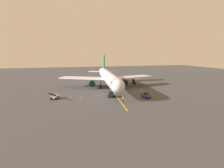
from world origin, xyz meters
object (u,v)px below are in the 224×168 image
Objects in this scene: ground_crew_loader at (121,91)px; ground_crew_marshaller at (123,99)px; safety_cone_nose_right at (81,97)px; safety_cone_nose_left at (71,97)px; belt_loader_near_nose at (55,96)px; safety_cone_wing_port at (102,94)px; ground_crew_wing_walker at (141,92)px; tug_starboard_side at (111,95)px; tug_portside at (147,96)px; airplane at (109,77)px; belt_loader_rear_apron at (134,82)px.

ground_crew_marshaller is at bearing 75.66° from ground_crew_loader.
safety_cone_nose_left is at bearing -17.26° from safety_cone_nose_right.
belt_loader_near_nose is 13.67m from safety_cone_wing_port.
belt_loader_near_nose is 8.46× the size of safety_cone_nose_right.
ground_crew_marshaller is at bearing 147.11° from safety_cone_nose_left.
ground_crew_wing_walker is (-7.81, -6.21, 0.00)m from ground_crew_marshaller.
tug_starboard_side is 4.05m from safety_cone_wing_port.
belt_loader_near_nose is 4.32m from safety_cone_nose_left.
ground_crew_marshaller is 0.64× the size of tug_starboard_side.
belt_loader_near_nose is at bearing 3.85° from ground_crew_loader.
tug_portside is at bearing 146.27° from safety_cone_wing_port.
airplane is 19.30m from ground_crew_marshaller.
ground_crew_wing_walker is 9.23m from tug_starboard_side.
tug_starboard_side is 11.20m from safety_cone_nose_left.
tug_starboard_side is 25.62m from belt_loader_rear_apron.
tug_portside is at bearing 165.21° from safety_cone_nose_right.
ground_crew_wing_walker is 0.69× the size of tug_portside.
safety_cone_wing_port is at bearing -18.66° from ground_crew_wing_walker.
safety_cone_nose_right is at bearing 47.61° from airplane.
ground_crew_wing_walker is 21.58m from belt_loader_rear_apron.
tug_portside is 4.52× the size of safety_cone_nose_right.
airplane reaches higher than safety_cone_wing_port.
belt_loader_near_nose reaches higher than safety_cone_nose_right.
tug_portside is (-5.37, 6.89, -0.18)m from ground_crew_loader.
belt_loader_near_nose reaches higher than safety_cone_wing_port.
ground_crew_wing_walker is (-6.74, 12.81, -3.12)m from airplane.
ground_crew_loader is (-2.42, -9.47, 0.00)m from ground_crew_marshaller.
ground_crew_wing_walker reaches higher than tug_portside.
airplane is 15.36m from belt_loader_rear_apron.
safety_cone_nose_right is (17.53, -1.00, -0.61)m from ground_crew_wing_walker.
ground_crew_loader is 0.64× the size of tug_starboard_side.
safety_cone_nose_left is at bearing -5.22° from ground_crew_wing_walker.
ground_crew_marshaller is 1.00× the size of ground_crew_loader.
safety_cone_nose_right is 7.04m from safety_cone_wing_port.
ground_crew_marshaller is 9.98m from ground_crew_wing_walker.
ground_crew_wing_walker is at bearing 176.75° from safety_cone_nose_right.
safety_cone_nose_left is at bearing -15.13° from tug_portside.
tug_portside is 13.25m from safety_cone_wing_port.
belt_loader_near_nose is 25.19m from tug_portside.
ground_crew_marshaller reaches higher than tug_portside.
ground_crew_marshaller is 14.86m from safety_cone_nose_left.
ground_crew_loader is at bearing -31.16° from ground_crew_wing_walker.
tug_starboard_side is 8.35m from safety_cone_nose_right.
belt_loader_near_nose and belt_loader_rear_apron have the same top height.
belt_loader_rear_apron is 32.36m from safety_cone_nose_left.
ground_crew_wing_walker is at bearing -141.52° from ground_crew_marshaller.
belt_loader_rear_apron reaches higher than ground_crew_wing_walker.
safety_cone_nose_right is at bearing -3.25° from ground_crew_wing_walker.
ground_crew_marshaller is 8.21m from tug_portside.
belt_loader_near_nose reaches higher than ground_crew_wing_walker.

